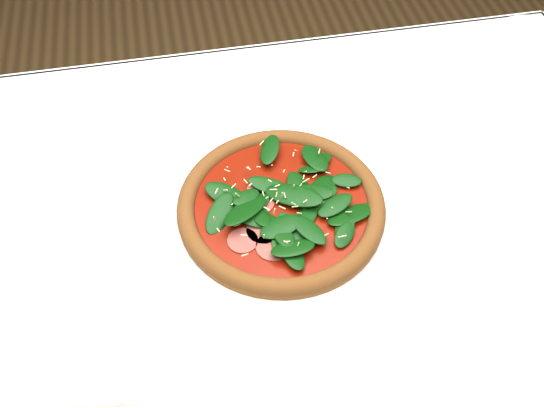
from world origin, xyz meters
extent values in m
cube|color=white|center=(0.00, 0.00, 0.73)|extent=(1.20, 0.80, 0.04)
cylinder|color=#47321C|center=(0.54, 0.34, 0.35)|extent=(0.06, 0.06, 0.71)
cube|color=white|center=(0.00, 0.40, 0.64)|extent=(1.20, 0.01, 0.22)
cylinder|color=white|center=(0.04, 0.03, 0.76)|extent=(0.31, 0.31, 0.01)
torus|color=white|center=(0.04, 0.03, 0.76)|extent=(0.31, 0.31, 0.01)
cylinder|color=#946123|center=(0.04, 0.03, 0.77)|extent=(0.31, 0.31, 0.01)
torus|color=#A35E25|center=(0.04, 0.03, 0.77)|extent=(0.31, 0.31, 0.02)
cylinder|color=maroon|center=(0.04, 0.03, 0.77)|extent=(0.26, 0.26, 0.00)
cylinder|color=brown|center=(0.04, 0.03, 0.78)|extent=(0.23, 0.23, 0.00)
ellipsoid|color=#09360A|center=(0.04, 0.03, 0.78)|extent=(0.25, 0.25, 0.02)
cylinder|color=beige|center=(0.04, 0.03, 0.79)|extent=(0.23, 0.23, 0.00)
cube|color=white|center=(-0.23, -0.15, 0.76)|extent=(0.16, 0.09, 0.01)
cube|color=silver|center=(-0.23, -0.15, 0.76)|extent=(0.03, 0.13, 0.00)
cube|color=silver|center=(-0.22, -0.07, 0.76)|extent=(0.03, 0.05, 0.00)
cylinder|color=white|center=(0.54, 0.31, 0.76)|extent=(0.15, 0.15, 0.01)
torus|color=white|center=(0.54, 0.31, 0.76)|extent=(0.15, 0.15, 0.01)
camera|label=1|loc=(-0.07, -0.45, 1.38)|focal=40.00mm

